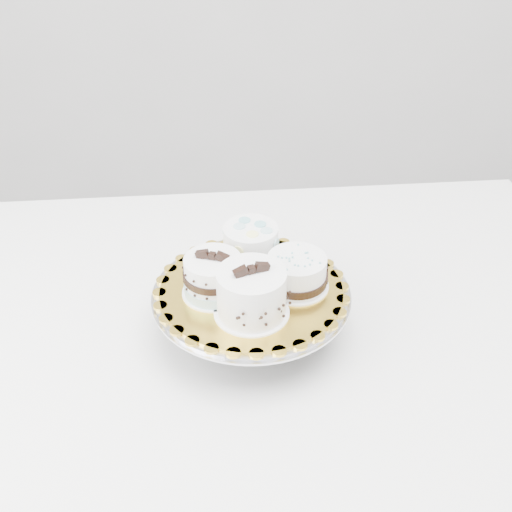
{
  "coord_description": "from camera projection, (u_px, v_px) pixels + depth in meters",
  "views": [
    {
      "loc": [
        0.07,
        -0.81,
        1.5
      ],
      "look_at": [
        0.12,
        0.04,
        0.9
      ],
      "focal_mm": 45.0,
      "sensor_mm": 36.0,
      "label": 1
    }
  ],
  "objects": [
    {
      "name": "table",
      "position": [
        257.0,
        339.0,
        1.2
      ],
      "size": [
        1.35,
        0.92,
        0.75
      ],
      "rotation": [
        0.0,
        0.0,
        0.03
      ],
      "color": "white",
      "rests_on": "floor"
    },
    {
      "name": "cake_banded",
      "position": [
        213.0,
        277.0,
        1.03
      ],
      "size": [
        0.12,
        0.12,
        0.08
      ],
      "rotation": [
        0.0,
        0.0,
        -0.31
      ],
      "color": "white",
      "rests_on": "cake_board"
    },
    {
      "name": "cake_swirl",
      "position": [
        251.0,
        294.0,
        0.99
      ],
      "size": [
        0.14,
        0.14,
        0.1
      ],
      "rotation": [
        0.0,
        0.0,
        0.32
      ],
      "color": "white",
      "rests_on": "cake_board"
    },
    {
      "name": "cake_dots",
      "position": [
        251.0,
        244.0,
        1.11
      ],
      "size": [
        0.12,
        0.12,
        0.07
      ],
      "rotation": [
        0.0,
        0.0,
        0.23
      ],
      "color": "white",
      "rests_on": "cake_board"
    },
    {
      "name": "cake_board",
      "position": [
        251.0,
        290.0,
        1.06
      ],
      "size": [
        0.4,
        0.4,
        0.0
      ],
      "primitive_type": "cylinder",
      "rotation": [
        0.0,
        0.0,
        0.39
      ],
      "color": "gold",
      "rests_on": "cake_stand"
    },
    {
      "name": "cake_stand",
      "position": [
        251.0,
        304.0,
        1.08
      ],
      "size": [
        0.33,
        0.33,
        0.09
      ],
      "color": "gray",
      "rests_on": "table"
    },
    {
      "name": "cake_ribbon",
      "position": [
        297.0,
        273.0,
        1.05
      ],
      "size": [
        0.12,
        0.11,
        0.06
      ],
      "rotation": [
        0.0,
        0.0,
        -0.15
      ],
      "color": "white",
      "rests_on": "cake_board"
    }
  ]
}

